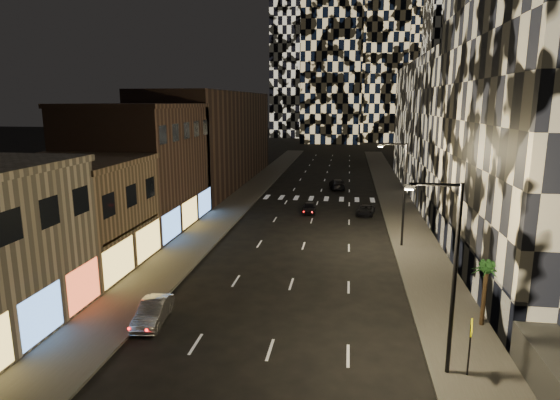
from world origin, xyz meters
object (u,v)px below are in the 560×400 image
(streetlight_far, at_px, (402,187))
(car_silver_parked, at_px, (153,312))
(car_dark_oncoming, at_px, (337,184))
(streetlight_near, at_px, (450,266))
(ped_sign, at_px, (471,336))
(palm_tree, at_px, (486,272))
(car_dark_midlane, at_px, (309,208))
(car_dark_rightlane, at_px, (366,210))

(streetlight_far, relative_size, car_silver_parked, 2.22)
(streetlight_far, height_order, car_dark_oncoming, streetlight_far)
(car_dark_oncoming, bearing_deg, streetlight_near, 89.56)
(car_dark_oncoming, bearing_deg, ped_sign, 90.86)
(streetlight_near, height_order, palm_tree, streetlight_near)
(car_silver_parked, distance_m, palm_tree, 19.02)
(car_silver_parked, height_order, car_dark_midlane, car_silver_parked)
(car_dark_midlane, relative_size, palm_tree, 0.96)
(car_dark_rightlane, distance_m, ped_sign, 31.96)
(streetlight_far, height_order, car_dark_rightlane, streetlight_far)
(car_dark_oncoming, bearing_deg, streetlight_far, 94.82)
(car_dark_midlane, distance_m, palm_tree, 29.14)
(car_silver_parked, bearing_deg, streetlight_near, -16.69)
(streetlight_far, distance_m, car_dark_midlane, 15.40)
(car_silver_parked, xyz_separation_m, car_dark_oncoming, (9.42, 44.35, 0.05))
(streetlight_far, distance_m, car_silver_parked, 23.52)
(streetlight_near, height_order, car_dark_rightlane, streetlight_near)
(streetlight_near, relative_size, car_silver_parked, 2.22)
(streetlight_near, height_order, streetlight_far, same)
(ped_sign, bearing_deg, car_dark_midlane, 119.63)
(streetlight_near, xyz_separation_m, car_dark_midlane, (-8.91, 31.63, -4.73))
(car_silver_parked, height_order, car_dark_oncoming, car_dark_oncoming)
(car_dark_rightlane, bearing_deg, car_silver_parked, -107.00)
(car_dark_oncoming, height_order, ped_sign, ped_sign)
(streetlight_near, relative_size, car_dark_midlane, 2.47)
(car_dark_oncoming, xyz_separation_m, ped_sign, (7.26, -47.48, 1.37))
(car_silver_parked, relative_size, ped_sign, 1.43)
(streetlight_far, height_order, car_silver_parked, streetlight_far)
(streetlight_far, bearing_deg, ped_sign, -86.82)
(car_dark_oncoming, height_order, car_dark_rightlane, car_dark_oncoming)
(car_dark_rightlane, bearing_deg, car_dark_midlane, -172.91)
(car_dark_rightlane, bearing_deg, streetlight_far, -70.24)
(car_dark_oncoming, relative_size, ped_sign, 1.75)
(streetlight_far, relative_size, palm_tree, 2.36)
(car_dark_oncoming, bearing_deg, car_dark_midlane, 72.15)
(streetlight_near, height_order, car_silver_parked, streetlight_near)
(car_silver_parked, distance_m, car_dark_rightlane, 31.42)
(car_dark_oncoming, xyz_separation_m, palm_tree, (9.28, -42.10, 2.57))
(car_dark_rightlane, relative_size, palm_tree, 1.00)
(ped_sign, relative_size, palm_tree, 0.74)
(streetlight_near, distance_m, car_dark_rightlane, 32.04)
(car_silver_parked, height_order, car_dark_rightlane, car_silver_parked)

